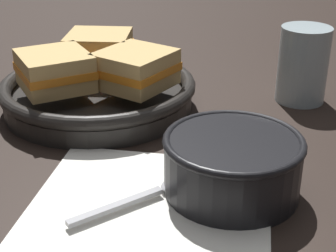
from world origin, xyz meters
name	(u,v)px	position (x,y,z in m)	size (l,w,h in m)	color
ground_plane	(180,168)	(0.00, 0.00, 0.00)	(4.00, 4.00, 0.00)	black
napkin	(151,202)	(-0.03, -0.07, 0.00)	(0.26, 0.23, 0.00)	white
soup_bowl	(233,161)	(0.05, -0.05, 0.03)	(0.14, 0.14, 0.06)	black
spoon	(163,189)	(-0.02, -0.05, 0.01)	(0.13, 0.10, 0.01)	#B7B7BC
skillet	(99,93)	(-0.10, 0.17, 0.02)	(0.26, 0.26, 0.04)	black
sandwich_near_left	(135,69)	(-0.05, 0.14, 0.06)	(0.12, 0.12, 0.05)	#DBB26B
sandwich_near_right	(99,49)	(-0.11, 0.23, 0.06)	(0.10, 0.09, 0.05)	#DBB26B
sandwich_far_left	(55,70)	(-0.15, 0.14, 0.06)	(0.12, 0.12, 0.05)	#DBB26B
drinking_glass	(303,65)	(0.18, 0.19, 0.05)	(0.07, 0.07, 0.11)	silver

